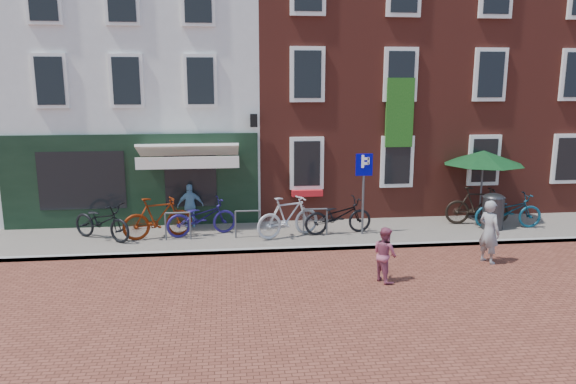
{
  "coord_description": "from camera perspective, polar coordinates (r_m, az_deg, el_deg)",
  "views": [
    {
      "loc": [
        -2.09,
        -14.02,
        4.58
      ],
      "look_at": [
        -0.32,
        1.1,
        1.45
      ],
      "focal_mm": 33.59,
      "sensor_mm": 36.0,
      "label": 1
    }
  ],
  "objects": [
    {
      "name": "parasol",
      "position": [
        18.54,
        20.0,
        3.72
      ],
      "size": [
        2.59,
        2.59,
        2.4
      ],
      "color": "#4C4C4F",
      "rests_on": "sidewalk"
    },
    {
      "name": "cafe_person",
      "position": [
        17.09,
        -10.29,
        -1.42
      ],
      "size": [
        0.83,
        0.42,
        1.37
      ],
      "primitive_type": "imported",
      "rotation": [
        0.0,
        0.0,
        3.25
      ],
      "color": "#73A1C2",
      "rests_on": "sidewalk"
    },
    {
      "name": "building_stucco",
      "position": [
        21.22,
        -14.82,
        11.01
      ],
      "size": [
        8.0,
        8.0,
        9.0
      ],
      "primitive_type": "cube",
      "color": "silver",
      "rests_on": "ground"
    },
    {
      "name": "bicycle_1",
      "position": [
        16.08,
        -13.61,
        -2.66
      ],
      "size": [
        2.1,
        1.15,
        1.22
      ],
      "primitive_type": "imported",
      "rotation": [
        0.0,
        0.0,
        1.87
      ],
      "color": "#5F1A05",
      "rests_on": "sidewalk"
    },
    {
      "name": "bicycle_3",
      "position": [
        15.73,
        0.01,
        -2.65
      ],
      "size": [
        2.09,
        1.29,
        1.22
      ],
      "primitive_type": "imported",
      "rotation": [
        0.0,
        0.0,
        1.96
      ],
      "color": "#AEAFB1",
      "rests_on": "sidewalk"
    },
    {
      "name": "sidewalk",
      "position": [
        16.46,
        4.44,
        -4.41
      ],
      "size": [
        24.0,
        3.0,
        0.1
      ],
      "primitive_type": "cube",
      "color": "slate",
      "rests_on": "ground"
    },
    {
      "name": "building_brick_mid",
      "position": [
        21.42,
        4.46,
        12.69
      ],
      "size": [
        6.0,
        8.0,
        10.0
      ],
      "primitive_type": "cube",
      "color": "maroon",
      "rests_on": "ground"
    },
    {
      "name": "building_brick_right",
      "position": [
        23.32,
        19.42,
        11.99
      ],
      "size": [
        6.0,
        8.0,
        10.0
      ],
      "primitive_type": "cube",
      "color": "maroon",
      "rests_on": "ground"
    },
    {
      "name": "boy",
      "position": [
        12.78,
        10.22,
        -6.5
      ],
      "size": [
        0.69,
        0.77,
        1.3
      ],
      "primitive_type": "imported",
      "rotation": [
        0.0,
        0.0,
        1.95
      ],
      "color": "#984660",
      "rests_on": "ground"
    },
    {
      "name": "bicycle_0",
      "position": [
        16.38,
        -19.1,
        -2.94
      ],
      "size": [
        2.14,
        1.76,
        1.1
      ],
      "primitive_type": "imported",
      "rotation": [
        0.0,
        0.0,
        0.98
      ],
      "color": "black",
      "rests_on": "sidewalk"
    },
    {
      "name": "litter_bin",
      "position": [
        17.78,
        20.88,
        -1.72
      ],
      "size": [
        0.65,
        0.65,
        1.19
      ],
      "color": "#2D2E30",
      "rests_on": "sidewalk"
    },
    {
      "name": "woman",
      "position": [
        14.71,
        20.51,
        -3.95
      ],
      "size": [
        0.61,
        0.71,
        1.64
      ],
      "primitive_type": "imported",
      "rotation": [
        0.0,
        0.0,
        2.0
      ],
      "color": "gray",
      "rests_on": "ground"
    },
    {
      "name": "bicycle_2",
      "position": [
        16.14,
        -9.14,
        -2.65
      ],
      "size": [
        2.21,
        1.28,
        1.1
      ],
      "primitive_type": "imported",
      "rotation": [
        0.0,
        0.0,
        1.85
      ],
      "color": "navy",
      "rests_on": "sidewalk"
    },
    {
      "name": "bicycle_6",
      "position": [
        18.08,
        22.27,
        -1.84
      ],
      "size": [
        2.14,
        0.89,
        1.1
      ],
      "primitive_type": "imported",
      "rotation": [
        0.0,
        0.0,
        1.49
      ],
      "color": "#0E3D53",
      "rests_on": "sidewalk"
    },
    {
      "name": "bicycle_5",
      "position": [
        18.16,
        19.4,
        -1.38
      ],
      "size": [
        2.09,
        0.88,
        1.22
      ],
      "primitive_type": "imported",
      "rotation": [
        0.0,
        0.0,
        1.42
      ],
      "color": "black",
      "rests_on": "sidewalk"
    },
    {
      "name": "ground",
      "position": [
        14.9,
        1.74,
        -6.31
      ],
      "size": [
        80.0,
        80.0,
        0.0
      ],
      "primitive_type": "plane",
      "color": "brown"
    },
    {
      "name": "bicycle_4",
      "position": [
        16.17,
        5.33,
        -2.52
      ],
      "size": [
        2.17,
        1.02,
        1.1
      ],
      "primitive_type": "imported",
      "rotation": [
        0.0,
        0.0,
        1.71
      ],
      "color": "black",
      "rests_on": "sidewalk"
    },
    {
      "name": "parking_sign",
      "position": [
        15.98,
        8.01,
        1.32
      ],
      "size": [
        0.5,
        0.07,
        2.43
      ],
      "color": "#4C4C4F",
      "rests_on": "sidewalk"
    }
  ]
}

